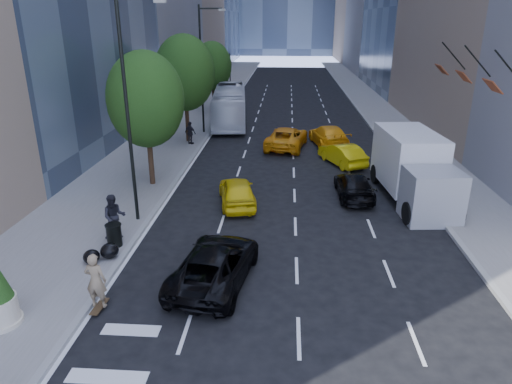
# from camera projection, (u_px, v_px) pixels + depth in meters

# --- Properties ---
(ground) EXTENTS (160.00, 160.00, 0.00)m
(ground) POSITION_uv_depth(u_px,v_px,m) (271.00, 269.00, 17.65)
(ground) COLOR black
(ground) RESTS_ON ground
(sidewalk_left) EXTENTS (6.00, 120.00, 0.15)m
(sidewalk_left) POSITION_uv_depth(u_px,v_px,m) (193.00, 114.00, 46.18)
(sidewalk_left) COLOR slate
(sidewalk_left) RESTS_ON ground
(sidewalk_right) EXTENTS (4.00, 120.00, 0.15)m
(sidewalk_right) POSITION_uv_depth(u_px,v_px,m) (384.00, 117.00, 44.97)
(sidewalk_right) COLOR slate
(sidewalk_right) RESTS_ON ground
(lamp_near) EXTENTS (2.13, 0.22, 10.00)m
(lamp_near) POSITION_uv_depth(u_px,v_px,m) (130.00, 99.00, 19.72)
(lamp_near) COLOR black
(lamp_near) RESTS_ON sidewalk_left
(lamp_far) EXTENTS (2.13, 0.22, 10.00)m
(lamp_far) POSITION_uv_depth(u_px,v_px,m) (203.00, 63.00, 36.51)
(lamp_far) COLOR black
(lamp_far) RESTS_ON sidewalk_left
(tree_near) EXTENTS (4.20, 4.20, 7.46)m
(tree_near) POSITION_uv_depth(u_px,v_px,m) (146.00, 100.00, 24.74)
(tree_near) COLOR black
(tree_near) RESTS_ON sidewalk_left
(tree_mid) EXTENTS (4.50, 4.50, 7.99)m
(tree_mid) POSITION_uv_depth(u_px,v_px,m) (185.00, 73.00, 33.94)
(tree_mid) COLOR black
(tree_mid) RESTS_ON sidewalk_left
(tree_far) EXTENTS (3.90, 3.90, 6.92)m
(tree_far) POSITION_uv_depth(u_px,v_px,m) (213.00, 66.00, 46.32)
(tree_far) COLOR black
(tree_far) RESTS_ON sidewalk_left
(traffic_signal) EXTENTS (2.48, 0.53, 5.20)m
(traffic_signal) POSITION_uv_depth(u_px,v_px,m) (230.00, 63.00, 53.87)
(traffic_signal) COLOR black
(traffic_signal) RESTS_ON sidewalk_left
(facade_flags) EXTENTS (1.85, 13.30, 2.05)m
(facade_flags) POSITION_uv_depth(u_px,v_px,m) (480.00, 77.00, 24.10)
(facade_flags) COLOR black
(facade_flags) RESTS_ON ground
(skateboarder) EXTENTS (0.73, 0.50, 1.94)m
(skateboarder) POSITION_uv_depth(u_px,v_px,m) (96.00, 284.00, 14.86)
(skateboarder) COLOR #8A7656
(skateboarder) RESTS_ON ground
(black_sedan_lincoln) EXTENTS (3.19, 5.53, 1.45)m
(black_sedan_lincoln) POSITION_uv_depth(u_px,v_px,m) (215.00, 264.00, 16.58)
(black_sedan_lincoln) COLOR black
(black_sedan_lincoln) RESTS_ON ground
(black_sedan_mercedes) EXTENTS (1.90, 4.48, 1.29)m
(black_sedan_mercedes) POSITION_uv_depth(u_px,v_px,m) (354.00, 186.00, 24.61)
(black_sedan_mercedes) COLOR black
(black_sedan_mercedes) RESTS_ON ground
(taxi_a) EXTENTS (2.53, 4.54, 1.46)m
(taxi_a) POSITION_uv_depth(u_px,v_px,m) (237.00, 191.00, 23.58)
(taxi_a) COLOR #D8BA0B
(taxi_a) RESTS_ON ground
(taxi_b) EXTENTS (3.06, 4.49, 1.40)m
(taxi_b) POSITION_uv_depth(u_px,v_px,m) (342.00, 154.00, 30.19)
(taxi_b) COLOR #D1BA0B
(taxi_b) RESTS_ON ground
(taxi_c) EXTENTS (3.49, 5.95, 1.56)m
(taxi_c) POSITION_uv_depth(u_px,v_px,m) (287.00, 137.00, 34.13)
(taxi_c) COLOR orange
(taxi_c) RESTS_ON ground
(taxi_d) EXTENTS (3.10, 5.67, 1.56)m
(taxi_d) POSITION_uv_depth(u_px,v_px,m) (329.00, 136.00, 34.66)
(taxi_d) COLOR #FFA60D
(taxi_d) RESTS_ON ground
(city_bus) EXTENTS (3.94, 12.15, 3.33)m
(city_bus) POSITION_uv_depth(u_px,v_px,m) (230.00, 105.00, 41.90)
(city_bus) COLOR white
(city_bus) RESTS_ON ground
(box_truck) EXTENTS (3.25, 7.45, 3.47)m
(box_truck) POSITION_uv_depth(u_px,v_px,m) (413.00, 168.00, 23.89)
(box_truck) COLOR silver
(box_truck) RESTS_ON ground
(pedestrian_a) EXTENTS (1.16, 1.02, 1.99)m
(pedestrian_a) POSITION_uv_depth(u_px,v_px,m) (114.00, 217.00, 19.51)
(pedestrian_a) COLOR black
(pedestrian_a) RESTS_ON sidewalk_left
(pedestrian_b) EXTENTS (1.08, 0.85, 1.72)m
(pedestrian_b) POSITION_uv_depth(u_px,v_px,m) (190.00, 133.00, 34.51)
(pedestrian_b) COLOR black
(pedestrian_b) RESTS_ON sidewalk_left
(trash_can) EXTENTS (0.62, 0.62, 0.93)m
(trash_can) POSITION_uv_depth(u_px,v_px,m) (114.00, 235.00, 19.02)
(trash_can) COLOR black
(trash_can) RESTS_ON sidewalk_left
(garbage_bags) EXTENTS (1.23, 1.19, 0.61)m
(garbage_bags) POSITION_uv_depth(u_px,v_px,m) (102.00, 253.00, 17.96)
(garbage_bags) COLOR black
(garbage_bags) RESTS_ON sidewalk_left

